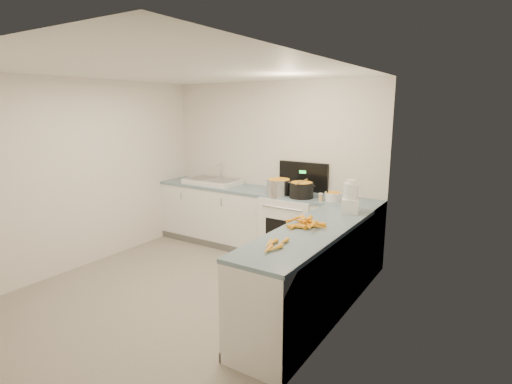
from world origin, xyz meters
The scene contains 19 objects.
floor centered at (0.00, 0.00, 0.00)m, with size 3.50×4.00×0.00m, color gray, non-canonical shape.
ceiling centered at (0.00, 0.00, 2.50)m, with size 3.50×4.00×0.00m, color silver, non-canonical shape.
wall_back centered at (0.00, 2.00, 1.25)m, with size 3.50×2.50×0.00m, color silver, non-canonical shape.
wall_left centered at (-1.75, 0.00, 1.25)m, with size 4.00×2.50×0.00m, color silver, non-canonical shape.
wall_right centered at (1.75, 0.00, 1.25)m, with size 4.00×2.50×0.00m, color silver, non-canonical shape.
counter_back centered at (0.00, 1.70, 0.47)m, with size 3.50×0.62×0.94m.
counter_right centered at (1.45, 0.30, 0.47)m, with size 0.62×2.20×0.94m.
stove centered at (0.55, 1.69, 0.47)m, with size 0.76×0.65×1.36m.
sink centered at (-0.90, 1.70, 0.98)m, with size 0.86×0.52×0.31m.
steel_pot centered at (0.39, 1.54, 1.04)m, with size 0.33×0.33×0.24m, color silver.
black_pot centered at (0.73, 1.56, 1.03)m, with size 0.32×0.32×0.23m, color black.
wooden_spoon centered at (0.73, 1.56, 1.16)m, with size 0.02×0.02×0.43m, color #AD7A47.
mixing_bowl centered at (1.15, 1.64, 0.99)m, with size 0.22×0.22×0.10m, color white.
extract_bottle centered at (1.09, 1.58, 0.99)m, with size 0.04×0.04×0.10m, color #593319.
spice_jar centered at (1.02, 1.53, 0.98)m, with size 0.05×0.05×0.08m, color #E5B266.
food_processor centered at (1.54, 1.17, 1.10)m, with size 0.25×0.28×0.38m.
carrot_pile centered at (1.35, 0.38, 0.98)m, with size 0.43×0.36×0.10m.
peeled_carrots centered at (1.39, -0.33, 0.96)m, with size 0.18×0.42×0.04m.
peelings centered at (-1.12, 1.69, 1.02)m, with size 0.21×0.26×0.01m.
Camera 1 is at (3.03, -3.16, 2.13)m, focal length 28.00 mm.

